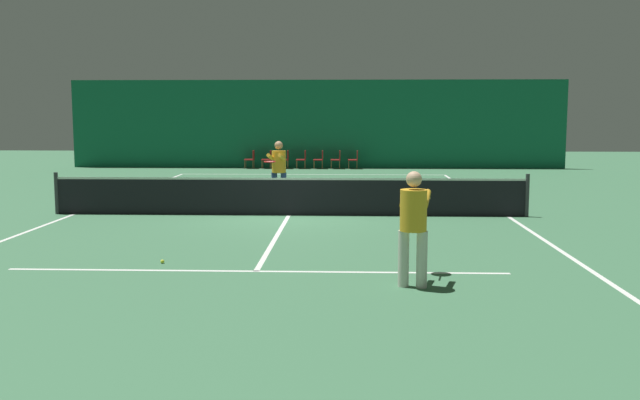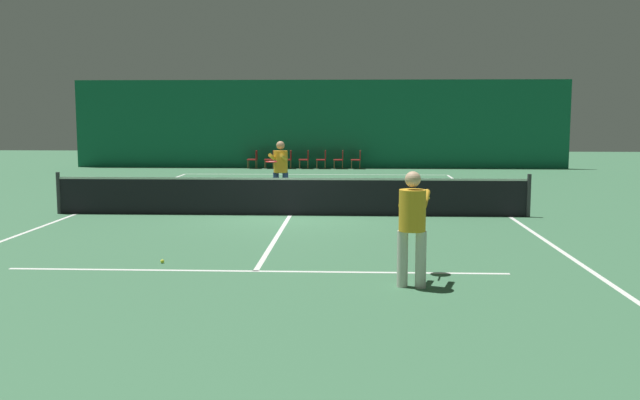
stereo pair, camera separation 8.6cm
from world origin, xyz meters
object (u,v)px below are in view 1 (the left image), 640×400
at_px(courtside_chair_2, 285,158).
at_px(tennis_ball, 162,261).
at_px(tennis_net, 289,195).
at_px(player_near, 414,220).
at_px(player_far, 279,167).
at_px(courtside_chair_5, 337,158).
at_px(courtside_chair_1, 268,158).
at_px(courtside_chair_3, 303,158).
at_px(courtside_chair_6, 355,158).
at_px(courtside_chair_0, 251,158).
at_px(courtside_chair_4, 320,158).

distance_m(courtside_chair_2, tennis_ball, 20.82).
xyz_separation_m(tennis_net, courtside_chair_2, (-1.41, 14.96, -0.03)).
bearing_deg(courtside_chair_2, player_near, 9.90).
xyz_separation_m(player_far, courtside_chair_5, (1.48, 12.42, -0.54)).
relative_size(player_far, courtside_chair_1, 2.11).
relative_size(courtside_chair_1, courtside_chair_2, 1.00).
relative_size(player_far, courtside_chair_3, 2.11).
relative_size(courtside_chair_6, tennis_ball, 12.73).
distance_m(player_far, courtside_chair_0, 12.68).
height_order(courtside_chair_0, courtside_chair_5, same).
relative_size(courtside_chair_0, courtside_chair_5, 1.00).
relative_size(courtside_chair_0, courtside_chair_3, 1.00).
bearing_deg(courtside_chair_2, courtside_chair_5, 90.00).
relative_size(player_far, courtside_chair_0, 2.11).
xyz_separation_m(courtside_chair_4, tennis_ball, (-1.88, -20.81, -0.45)).
distance_m(tennis_net, courtside_chair_6, 15.07).
distance_m(tennis_net, courtside_chair_5, 14.99).
relative_size(courtside_chair_0, courtside_chair_1, 1.00).
bearing_deg(courtside_chair_1, player_near, 11.88).
height_order(courtside_chair_3, tennis_ball, courtside_chair_3).
distance_m(courtside_chair_3, courtside_chair_5, 1.60).
xyz_separation_m(courtside_chair_0, tennis_ball, (1.31, -20.81, -0.45)).
height_order(player_near, courtside_chair_4, player_near).
height_order(courtside_chair_0, courtside_chair_4, same).
bearing_deg(tennis_net, courtside_chair_0, 101.38).
bearing_deg(player_near, courtside_chair_5, 14.88).
distance_m(tennis_net, courtside_chair_1, 15.13).
distance_m(player_far, courtside_chair_6, 12.64).
height_order(courtside_chair_1, courtside_chair_4, same).
distance_m(courtside_chair_0, courtside_chair_3, 2.39).
distance_m(courtside_chair_1, courtside_chair_3, 1.60).
bearing_deg(courtside_chair_1, courtside_chair_6, 90.00).
xyz_separation_m(courtside_chair_0, courtside_chair_1, (0.80, 0.00, 0.00)).
bearing_deg(courtside_chair_6, courtside_chair_0, -90.00).
bearing_deg(player_near, courtside_chair_4, 16.91).
distance_m(courtside_chair_1, courtside_chair_6, 3.99).
bearing_deg(courtside_chair_5, courtside_chair_1, -90.00).
bearing_deg(courtside_chair_0, courtside_chair_2, 90.00).
bearing_deg(courtside_chair_5, player_far, -6.81).
relative_size(player_near, player_far, 0.98).
height_order(player_far, courtside_chair_4, player_far).
bearing_deg(courtside_chair_0, courtside_chair_3, 90.00).
xyz_separation_m(courtside_chair_3, courtside_chair_4, (0.80, 0.00, 0.00)).
bearing_deg(courtside_chair_6, courtside_chair_2, -90.00).
relative_size(courtside_chair_5, tennis_ball, 12.73).
bearing_deg(courtside_chair_4, player_near, 5.87).
height_order(player_near, courtside_chair_0, player_near).
bearing_deg(player_far, courtside_chair_2, -167.45).
bearing_deg(courtside_chair_2, courtside_chair_6, 90.00).
bearing_deg(courtside_chair_0, courtside_chair_4, 90.00).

